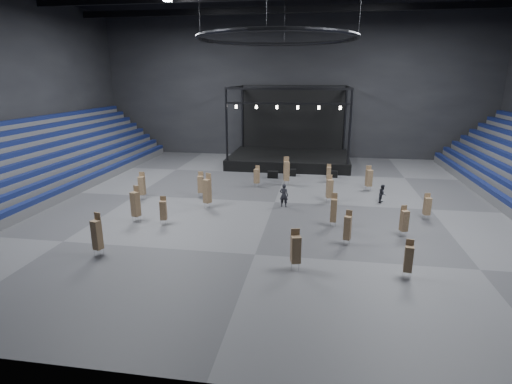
# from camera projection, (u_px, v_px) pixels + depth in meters

# --- Properties ---
(floor) EXTENTS (50.00, 50.00, 0.00)m
(floor) POSITION_uv_depth(u_px,v_px,m) (275.00, 202.00, 33.68)
(floor) COLOR #4C4C4E
(floor) RESTS_ON ground
(wall_back) EXTENTS (50.00, 0.20, 18.00)m
(wall_back) POSITION_uv_depth(u_px,v_px,m) (294.00, 87.00, 51.12)
(wall_back) COLOR black
(wall_back) RESTS_ON ground
(wall_front) EXTENTS (50.00, 0.20, 18.00)m
(wall_front) POSITION_uv_depth(u_px,v_px,m) (196.00, 119.00, 11.26)
(wall_front) COLOR black
(wall_front) RESTS_ON ground
(bleachers_left) EXTENTS (7.20, 40.00, 6.40)m
(bleachers_left) POSITION_uv_depth(u_px,v_px,m) (27.00, 172.00, 36.66)
(bleachers_left) COLOR #4D4D50
(bleachers_left) RESTS_ON floor
(stage) EXTENTS (14.00, 10.00, 9.20)m
(stage) POSITION_uv_depth(u_px,v_px,m) (290.00, 151.00, 48.69)
(stage) COLOR black
(stage) RESTS_ON floor
(truss_ring) EXTENTS (12.30, 12.30, 5.15)m
(truss_ring) POSITION_uv_depth(u_px,v_px,m) (277.00, 38.00, 30.08)
(truss_ring) COLOR black
(truss_ring) RESTS_ON ceiling
(flight_case_left) EXTENTS (1.12, 0.60, 0.73)m
(flight_case_left) POSITION_uv_depth(u_px,v_px,m) (273.00, 175.00, 41.68)
(flight_case_left) COLOR black
(flight_case_left) RESTS_ON floor
(flight_case_mid) EXTENTS (1.14, 0.62, 0.74)m
(flight_case_mid) POSITION_uv_depth(u_px,v_px,m) (291.00, 172.00, 42.55)
(flight_case_mid) COLOR black
(flight_case_mid) RESTS_ON floor
(flight_case_right) EXTENTS (1.11, 0.65, 0.70)m
(flight_case_right) POSITION_uv_depth(u_px,v_px,m) (332.00, 174.00, 41.95)
(flight_case_right) COLOR black
(flight_case_right) RESTS_ON floor
(chair_stack_0) EXTENTS (0.64, 0.64, 2.67)m
(chair_stack_0) POSITION_uv_depth(u_px,v_px,m) (136.00, 203.00, 28.80)
(chair_stack_0) COLOR silver
(chair_stack_0) RESTS_ON floor
(chair_stack_1) EXTENTS (0.61, 0.61, 2.34)m
(chair_stack_1) POSITION_uv_depth(u_px,v_px,m) (330.00, 188.00, 33.32)
(chair_stack_1) COLOR silver
(chair_stack_1) RESTS_ON floor
(chair_stack_2) EXTENTS (0.52, 0.52, 2.23)m
(chair_stack_2) POSITION_uv_depth(u_px,v_px,m) (348.00, 227.00, 24.87)
(chair_stack_2) COLOR silver
(chair_stack_2) RESTS_ON floor
(chair_stack_3) EXTENTS (0.64, 0.64, 2.77)m
(chair_stack_3) POSITION_uv_depth(u_px,v_px,m) (286.00, 171.00, 38.73)
(chair_stack_3) COLOR silver
(chair_stack_3) RESTS_ON floor
(chair_stack_4) EXTENTS (0.66, 0.66, 2.34)m
(chair_stack_4) POSITION_uv_depth(u_px,v_px,m) (369.00, 178.00, 36.80)
(chair_stack_4) COLOR silver
(chair_stack_4) RESTS_ON floor
(chair_stack_5) EXTENTS (0.57, 0.57, 2.10)m
(chair_stack_5) POSITION_uv_depth(u_px,v_px,m) (404.00, 220.00, 26.21)
(chair_stack_5) COLOR silver
(chair_stack_5) RESTS_ON floor
(chair_stack_6) EXTENTS (0.56, 0.56, 2.06)m
(chair_stack_6) POSITION_uv_depth(u_px,v_px,m) (257.00, 176.00, 38.16)
(chair_stack_6) COLOR silver
(chair_stack_6) RESTS_ON floor
(chair_stack_7) EXTENTS (0.47, 0.47, 2.09)m
(chair_stack_7) POSITION_uv_depth(u_px,v_px,m) (409.00, 258.00, 20.74)
(chair_stack_7) COLOR silver
(chair_stack_7) RESTS_ON floor
(chair_stack_8) EXTENTS (0.51, 0.51, 2.24)m
(chair_stack_8) POSITION_uv_depth(u_px,v_px,m) (201.00, 184.00, 34.90)
(chair_stack_8) COLOR silver
(chair_stack_8) RESTS_ON floor
(chair_stack_9) EXTENTS (0.51, 0.51, 1.98)m
(chair_stack_9) POSITION_uv_depth(u_px,v_px,m) (427.00, 206.00, 29.32)
(chair_stack_9) COLOR silver
(chair_stack_9) RESTS_ON floor
(chair_stack_10) EXTENTS (0.55, 0.55, 2.39)m
(chair_stack_10) POSITION_uv_depth(u_px,v_px,m) (142.00, 185.00, 34.15)
(chair_stack_10) COLOR silver
(chair_stack_10) RESTS_ON floor
(chair_stack_11) EXTENTS (0.47, 0.47, 2.41)m
(chair_stack_11) POSITION_uv_depth(u_px,v_px,m) (334.00, 210.00, 27.89)
(chair_stack_11) COLOR silver
(chair_stack_11) RESTS_ON floor
(chair_stack_12) EXTENTS (0.57, 0.57, 2.61)m
(chair_stack_12) POSITION_uv_depth(u_px,v_px,m) (97.00, 234.00, 23.31)
(chair_stack_12) COLOR silver
(chair_stack_12) RESTS_ON floor
(chair_stack_13) EXTENTS (0.63, 0.63, 2.30)m
(chair_stack_13) POSITION_uv_depth(u_px,v_px,m) (296.00, 249.00, 21.59)
(chair_stack_13) COLOR silver
(chair_stack_13) RESTS_ON floor
(chair_stack_14) EXTENTS (0.44, 0.44, 1.86)m
(chair_stack_14) POSITION_uv_depth(u_px,v_px,m) (329.00, 173.00, 39.72)
(chair_stack_14) COLOR silver
(chair_stack_14) RESTS_ON floor
(chair_stack_15) EXTENTS (0.68, 0.68, 2.83)m
(chair_stack_15) POSITION_uv_depth(u_px,v_px,m) (207.00, 190.00, 31.89)
(chair_stack_15) COLOR silver
(chair_stack_15) RESTS_ON floor
(chair_stack_16) EXTENTS (0.52, 0.52, 2.06)m
(chair_stack_16) POSITION_uv_depth(u_px,v_px,m) (163.00, 210.00, 28.31)
(chair_stack_16) COLOR silver
(chair_stack_16) RESTS_ON floor
(man_center) EXTENTS (0.75, 0.55, 1.93)m
(man_center) POSITION_uv_depth(u_px,v_px,m) (284.00, 195.00, 32.25)
(man_center) COLOR black
(man_center) RESTS_ON floor
(crew_member) EXTENTS (0.82, 0.91, 1.54)m
(crew_member) POSITION_uv_depth(u_px,v_px,m) (382.00, 194.00, 33.41)
(crew_member) COLOR black
(crew_member) RESTS_ON floor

